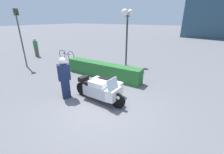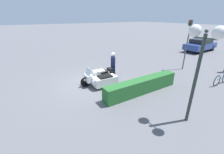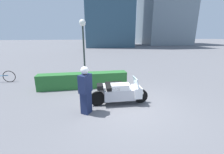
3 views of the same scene
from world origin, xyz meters
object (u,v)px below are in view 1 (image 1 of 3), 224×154
officer_rider (64,77)px  traffic_light_far (20,31)px  pedestrian_bystander (36,48)px  bicycle_parked (66,55)px  twin_lamp_post (127,20)px  police_motorcycle (104,88)px  hedge_bush_curbside (102,70)px

officer_rider → traffic_light_far: bearing=-160.6°
pedestrian_bystander → bicycle_parked: size_ratio=0.89×
twin_lamp_post → pedestrian_bystander: bearing=-167.1°
police_motorcycle → bicycle_parked: size_ratio=1.36×
officer_rider → police_motorcycle: bearing=64.6°
police_motorcycle → traffic_light_far: traffic_light_far is taller
officer_rider → twin_lamp_post: 6.06m
officer_rider → bicycle_parked: 6.94m
bicycle_parked → pedestrian_bystander: bearing=-162.6°
hedge_bush_curbside → traffic_light_far: traffic_light_far is taller
officer_rider → hedge_bush_curbside: (-0.11, 2.83, -0.53)m
hedge_bush_curbside → twin_lamp_post: bearing=88.2°
traffic_light_far → pedestrian_bystander: size_ratio=2.37×
officer_rider → hedge_bush_curbside: officer_rider is taller
hedge_bush_curbside → twin_lamp_post: (0.09, 2.83, 2.70)m
officer_rider → hedge_bush_curbside: bearing=127.1°
hedge_bush_curbside → pedestrian_bystander: bearing=172.7°
officer_rider → traffic_light_far: traffic_light_far is taller
traffic_light_far → twin_lamp_post: bearing=31.3°
twin_lamp_post → bicycle_parked: size_ratio=2.11×
police_motorcycle → twin_lamp_post: (-1.43, 4.85, 2.65)m
hedge_bush_curbside → bicycle_parked: hedge_bush_curbside is taller
police_motorcycle → bicycle_parked: bearing=151.2°
police_motorcycle → officer_rider: 1.69m
police_motorcycle → traffic_light_far: bearing=175.6°
police_motorcycle → hedge_bush_curbside: bearing=128.7°
twin_lamp_post → pedestrian_bystander: twin_lamp_post is taller
bicycle_parked → police_motorcycle: bearing=-29.3°
hedge_bush_curbside → pedestrian_bystander: size_ratio=2.98×
police_motorcycle → officer_rider: officer_rider is taller
hedge_bush_curbside → twin_lamp_post: size_ratio=1.26×
twin_lamp_post → traffic_light_far: bearing=-144.3°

